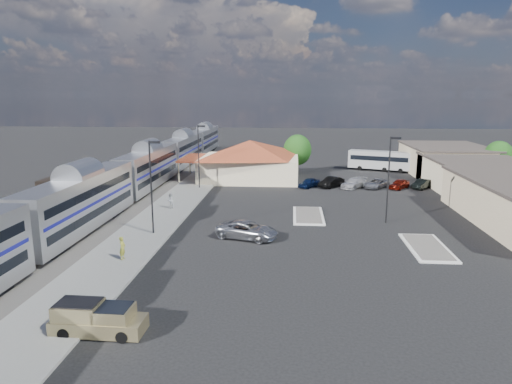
# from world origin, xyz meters

# --- Properties ---
(ground) EXTENTS (280.00, 280.00, 0.00)m
(ground) POSITION_xyz_m (0.00, 0.00, 0.00)
(ground) COLOR black
(ground) RESTS_ON ground
(railbed) EXTENTS (16.00, 100.00, 0.12)m
(railbed) POSITION_xyz_m (-21.00, 8.00, 0.06)
(railbed) COLOR #4C4944
(railbed) RESTS_ON ground
(platform) EXTENTS (5.50, 92.00, 0.18)m
(platform) POSITION_xyz_m (-12.00, 6.00, 0.09)
(platform) COLOR gray
(platform) RESTS_ON ground
(passenger_train) EXTENTS (3.00, 104.00, 5.55)m
(passenger_train) POSITION_xyz_m (-18.00, 15.20, 2.87)
(passenger_train) COLOR silver
(passenger_train) RESTS_ON ground
(freight_cars) EXTENTS (2.80, 46.00, 4.00)m
(freight_cars) POSITION_xyz_m (-24.00, 6.09, 1.93)
(freight_cars) COLOR black
(freight_cars) RESTS_ON ground
(station_depot) EXTENTS (18.35, 12.24, 6.20)m
(station_depot) POSITION_xyz_m (-4.56, 24.00, 3.13)
(station_depot) COLOR beige
(station_depot) RESTS_ON ground
(buildings_east) EXTENTS (14.40, 51.40, 4.80)m
(buildings_east) POSITION_xyz_m (28.00, 14.28, 2.27)
(buildings_east) COLOR #C6B28C
(buildings_east) RESTS_ON ground
(traffic_island_south) EXTENTS (3.30, 7.50, 0.21)m
(traffic_island_south) POSITION_xyz_m (4.00, 2.00, 0.10)
(traffic_island_south) COLOR silver
(traffic_island_south) RESTS_ON ground
(traffic_island_north) EXTENTS (3.30, 7.50, 0.21)m
(traffic_island_north) POSITION_xyz_m (14.00, -8.00, 0.10)
(traffic_island_north) COLOR silver
(traffic_island_north) RESTS_ON ground
(lamp_plat_s) EXTENTS (1.08, 0.25, 9.00)m
(lamp_plat_s) POSITION_xyz_m (-10.90, -6.00, 5.34)
(lamp_plat_s) COLOR black
(lamp_plat_s) RESTS_ON ground
(lamp_plat_n) EXTENTS (1.08, 0.25, 9.00)m
(lamp_plat_n) POSITION_xyz_m (-10.90, 16.00, 5.34)
(lamp_plat_n) COLOR black
(lamp_plat_n) RESTS_ON ground
(lamp_lot) EXTENTS (1.08, 0.25, 9.00)m
(lamp_lot) POSITION_xyz_m (12.10, 0.00, 5.34)
(lamp_lot) COLOR black
(lamp_lot) RESTS_ON ground
(tree_east_c) EXTENTS (4.41, 4.41, 6.21)m
(tree_east_c) POSITION_xyz_m (34.00, 26.00, 3.76)
(tree_east_c) COLOR #382314
(tree_east_c) RESTS_ON ground
(tree_depot) EXTENTS (4.71, 4.71, 6.63)m
(tree_depot) POSITION_xyz_m (3.00, 30.00, 4.02)
(tree_depot) COLOR #382314
(tree_depot) RESTS_ON ground
(pickup_truck) EXTENTS (5.16, 2.01, 1.77)m
(pickup_truck) POSITION_xyz_m (-8.50, -24.29, 0.84)
(pickup_truck) COLOR tan
(pickup_truck) RESTS_ON ground
(suv) EXTENTS (6.31, 4.18, 1.61)m
(suv) POSITION_xyz_m (-1.95, -6.40, 0.81)
(suv) COLOR #A6A8AE
(suv) RESTS_ON ground
(coach_bus) EXTENTS (10.86, 5.91, 3.44)m
(coach_bus) POSITION_xyz_m (17.51, 34.10, 1.98)
(coach_bus) COLOR silver
(coach_bus) RESTS_ON ground
(person_a) EXTENTS (0.48, 0.71, 1.87)m
(person_a) POSITION_xyz_m (-11.31, -13.15, 1.12)
(person_a) COLOR gold
(person_a) RESTS_ON platform
(person_b) EXTENTS (0.98, 1.10, 1.87)m
(person_b) POSITION_xyz_m (-11.93, 3.61, 1.11)
(person_b) COLOR white
(person_b) RESTS_ON platform
(parked_car_a) EXTENTS (3.56, 4.08, 1.33)m
(parked_car_a) POSITION_xyz_m (4.64, 18.21, 0.66)
(parked_car_a) COLOR #0D1B42
(parked_car_a) RESTS_ON ground
(parked_car_b) EXTENTS (4.16, 4.49, 1.50)m
(parked_car_b) POSITION_xyz_m (7.84, 18.51, 0.75)
(parked_car_b) COLOR black
(parked_car_b) RESTS_ON ground
(parked_car_c) EXTENTS (4.61, 5.16, 1.44)m
(parked_car_c) POSITION_xyz_m (11.04, 18.21, 0.72)
(parked_car_c) COLOR silver
(parked_car_c) RESTS_ON ground
(parked_car_d) EXTENTS (4.62, 5.17, 1.33)m
(parked_car_d) POSITION_xyz_m (14.24, 18.51, 0.67)
(parked_car_d) COLOR gray
(parked_car_d) RESTS_ON ground
(parked_car_e) EXTENTS (3.74, 4.20, 1.38)m
(parked_car_e) POSITION_xyz_m (17.44, 18.21, 0.69)
(parked_car_e) COLOR maroon
(parked_car_e) RESTS_ON ground
(parked_car_f) EXTENTS (3.67, 4.04, 1.34)m
(parked_car_f) POSITION_xyz_m (20.64, 18.51, 0.67)
(parked_car_f) COLOR black
(parked_car_f) RESTS_ON ground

